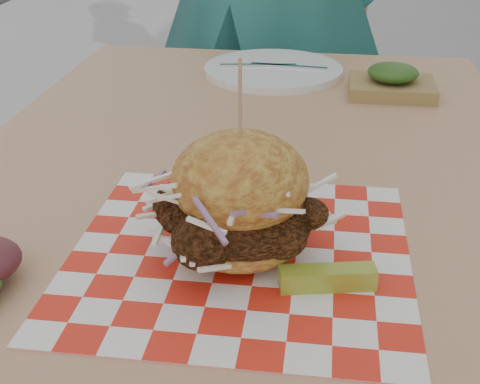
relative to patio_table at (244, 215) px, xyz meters
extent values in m
cube|color=tan|center=(0.00, 0.00, 0.06)|extent=(0.80, 1.20, 0.04)
cylinder|color=#333338|center=(-0.34, 0.54, -0.32)|extent=(0.05, 0.05, 0.71)
cylinder|color=#333338|center=(0.34, 0.54, -0.32)|extent=(0.05, 0.05, 0.71)
cube|color=tan|center=(0.00, 0.86, -0.22)|extent=(0.54, 0.54, 0.04)
cube|color=tan|center=(-0.07, 1.05, 0.03)|extent=(0.41, 0.18, 0.50)
cylinder|color=#333338|center=(-0.11, 0.63, -0.46)|extent=(0.03, 0.03, 0.43)
cylinder|color=#333338|center=(0.23, 0.75, -0.46)|extent=(0.03, 0.03, 0.43)
cylinder|color=#333338|center=(-0.23, 0.97, -0.46)|extent=(0.03, 0.03, 0.43)
cylinder|color=#333338|center=(0.11, 1.09, -0.46)|extent=(0.03, 0.03, 0.43)
cube|color=red|center=(0.02, -0.23, 0.08)|extent=(0.36, 0.36, 0.00)
ellipsoid|color=gold|center=(0.02, -0.23, 0.10)|extent=(0.14, 0.14, 0.05)
ellipsoid|color=brown|center=(0.02, -0.23, 0.12)|extent=(0.15, 0.14, 0.08)
ellipsoid|color=gold|center=(0.02, -0.23, 0.17)|extent=(0.14, 0.14, 0.10)
cylinder|color=tan|center=(0.02, -0.23, 0.24)|extent=(0.00, 0.00, 0.11)
cube|color=#92A32F|center=(0.12, -0.28, 0.09)|extent=(0.10, 0.04, 0.02)
cylinder|color=white|center=(0.00, 0.44, 0.09)|extent=(0.27, 0.27, 0.01)
cube|color=silver|center=(-0.03, 0.44, 0.09)|extent=(0.15, 0.03, 0.00)
cube|color=silver|center=(0.03, 0.44, 0.09)|extent=(0.15, 0.03, 0.00)
cube|color=olive|center=(0.22, 0.34, 0.09)|extent=(0.15, 0.12, 0.02)
ellipsoid|color=#224D16|center=(0.22, 0.34, 0.12)|extent=(0.09, 0.09, 0.03)
camera|label=1|loc=(0.11, -0.83, 0.46)|focal=50.00mm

